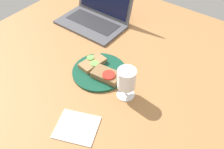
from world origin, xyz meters
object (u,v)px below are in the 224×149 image
(sandwich_with_cucumber, at_px, (93,63))
(plate, at_px, (99,72))
(laptop, at_px, (96,13))
(sandwich_with_tomato, at_px, (107,75))
(napkin, at_px, (77,127))
(wine_glass, at_px, (126,80))

(sandwich_with_cucumber, bearing_deg, plate, -14.73)
(sandwich_with_cucumber, distance_m, laptop, 0.36)
(plate, height_order, laptop, laptop)
(laptop, bearing_deg, sandwich_with_tomato, -45.25)
(laptop, bearing_deg, sandwich_with_cucumber, -53.27)
(sandwich_with_tomato, relative_size, laptop, 0.36)
(napkin, bearing_deg, sandwich_with_cucumber, 119.67)
(sandwich_with_tomato, height_order, laptop, laptop)
(wine_glass, bearing_deg, plate, 167.36)
(napkin, bearing_deg, laptop, 123.44)
(wine_glass, relative_size, laptop, 0.38)
(sandwich_with_tomato, distance_m, wine_glass, 0.13)
(sandwich_with_tomato, xyz_separation_m, laptop, (-0.31, 0.31, 0.02))
(sandwich_with_cucumber, xyz_separation_m, wine_glass, (0.21, -0.05, 0.06))
(sandwich_with_cucumber, xyz_separation_m, laptop, (-0.21, 0.29, 0.03))
(wine_glass, bearing_deg, sandwich_with_tomato, 168.30)
(sandwich_with_tomato, relative_size, napkin, 0.88)
(wine_glass, xyz_separation_m, napkin, (-0.05, -0.22, -0.08))
(napkin, bearing_deg, sandwich_with_tomato, 103.66)
(sandwich_with_tomato, bearing_deg, laptop, 134.75)
(plate, xyz_separation_m, sandwich_with_cucumber, (-0.05, 0.01, 0.02))
(wine_glass, distance_m, napkin, 0.24)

